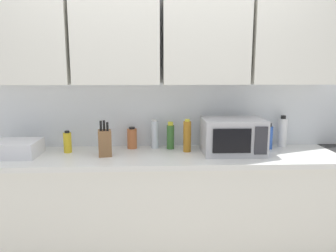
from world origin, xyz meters
The scene contains 12 objects.
wall_back_with_cabinets centered at (0.00, -0.07, 1.58)m, with size 3.69×0.38×2.60m.
counter_run centered at (0.00, -0.30, 0.45)m, with size 2.82×0.63×0.90m.
microwave centered at (0.57, -0.28, 1.04)m, with size 0.48×0.37×0.28m.
dish_rack centered at (-1.15, -0.30, 0.96)m, with size 0.38×0.30×0.12m, color silver.
knife_block centered at (-0.45, -0.32, 1.00)m, with size 0.12×0.14×0.28m.
bottle_white_jar centered at (1.05, -0.08, 1.03)m, with size 0.08×0.08×0.27m.
bottle_green_oil centered at (0.08, -0.12, 1.01)m, with size 0.06×0.06×0.23m.
bottle_amber_vinegar centered at (0.21, -0.22, 1.03)m, with size 0.06×0.06×0.27m.
bottle_yellow_mustard centered at (-0.76, -0.21, 0.98)m, with size 0.06×0.06×0.18m.
bottle_clear_tall centered at (-0.06, -0.08, 1.02)m, with size 0.06×0.06×0.25m.
bottle_spice_jar centered at (-0.25, -0.09, 0.99)m, with size 0.08×0.08×0.18m.
bottle_blue_cleaner centered at (0.91, -0.15, 1.00)m, with size 0.07×0.07×0.22m.
Camera 1 is at (-0.05, -2.78, 1.57)m, focal length 34.44 mm.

